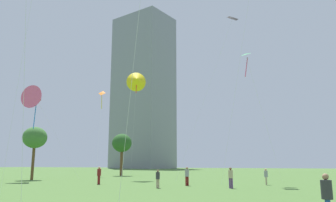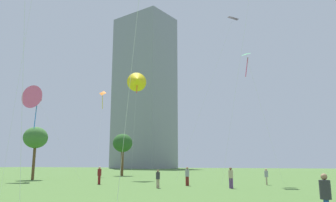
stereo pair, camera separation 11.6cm
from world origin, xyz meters
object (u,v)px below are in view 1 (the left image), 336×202
kite_flying_7 (36,98)px  distant_highrise_0 (143,91)px  kite_flying_2 (232,19)px  person_standing_5 (327,195)px  person_standing_3 (266,176)px  kite_flying_0 (246,57)px  person_standing_1 (187,175)px  park_tree_1 (122,143)px  person_standing_6 (158,177)px  park_tree_0 (35,138)px  kite_flying_5 (136,80)px  person_standing_2 (99,174)px  kite_flying_6 (102,96)px  person_standing_0 (231,176)px

kite_flying_7 → distant_highrise_0: (-26.99, 95.43, 23.15)m
kite_flying_2 → distant_highrise_0: (-52.39, 89.51, 13.25)m
distant_highrise_0 → person_standing_5: bearing=-46.5°
person_standing_3 → kite_flying_0: bearing=-120.1°
person_standing_5 → kite_flying_2: (-6.75, 26.41, 19.50)m
person_standing_1 → person_standing_3: (7.30, 3.65, -0.10)m
person_standing_3 → park_tree_1: bearing=-133.3°
person_standing_6 → park_tree_0: size_ratio=0.23×
kite_flying_5 → person_standing_2: bearing=-84.5°
kite_flying_0 → kite_flying_6: (-27.30, 14.63, 0.41)m
park_tree_0 → distant_highrise_0: distant_highrise_0 is taller
person_standing_3 → kite_flying_0: size_ratio=0.11×
person_standing_5 → kite_flying_5: size_ratio=0.12×
park_tree_0 → distant_highrise_0: 101.14m
park_tree_1 → person_standing_0: bearing=-45.3°
kite_flying_6 → distant_highrise_0: size_ratio=0.22×
person_standing_3 → person_standing_1: bearing=-72.3°
person_standing_1 → person_standing_5: person_standing_1 is taller
kite_flying_6 → park_tree_0: size_ratio=2.15×
person_standing_3 → kite_flying_0: (-1.47, 0.57, 12.91)m
person_standing_5 → distant_highrise_0: distant_highrise_0 is taller
kite_flying_0 → park_tree_1: (-24.19, 16.95, -8.19)m
person_standing_5 → person_standing_6: bearing=37.8°
person_standing_5 → kite_flying_5: 37.09m
person_standing_1 → park_tree_0: size_ratio=0.26×
person_standing_2 → kite_flying_0: 20.50m
person_standing_2 → person_standing_6: (7.69, -2.76, -0.12)m
person_standing_0 → person_standing_5: 17.12m
person_standing_2 → kite_flying_0: (15.07, 5.41, 12.80)m
kite_flying_6 → park_tree_1: bearing=36.7°
person_standing_0 → person_standing_5: bearing=91.9°
person_standing_1 → person_standing_6: size_ratio=1.13×
distant_highrise_0 → kite_flying_6: bearing=-54.6°
person_standing_5 → person_standing_2: bearing=46.7°
kite_flying_7 → person_standing_1: bearing=-6.5°
person_standing_6 → kite_flying_0: (7.38, 8.17, 12.93)m
park_tree_1 → kite_flying_7: bearing=-99.5°
person_standing_5 → person_standing_6: 18.64m
person_standing_2 → kite_flying_0: bearing=112.6°
park_tree_1 → distant_highrise_0: size_ratio=0.11×
distant_highrise_0 → person_standing_2: bearing=-51.9°
person_standing_6 → kite_flying_2: bearing=-155.7°
person_standing_0 → person_standing_1: (-4.62, 2.02, 0.00)m
person_standing_3 → kite_flying_0: kite_flying_0 is taller
kite_flying_2 → kite_flying_5: bearing=174.5°
kite_flying_6 → park_tree_1: size_ratio=2.06×
person_standing_2 → kite_flying_0: kite_flying_0 is taller
kite_flying_6 → kite_flying_7: 16.79m
person_standing_5 → kite_flying_7: kite_flying_7 is taller
kite_flying_0 → distant_highrise_0: size_ratio=0.21×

